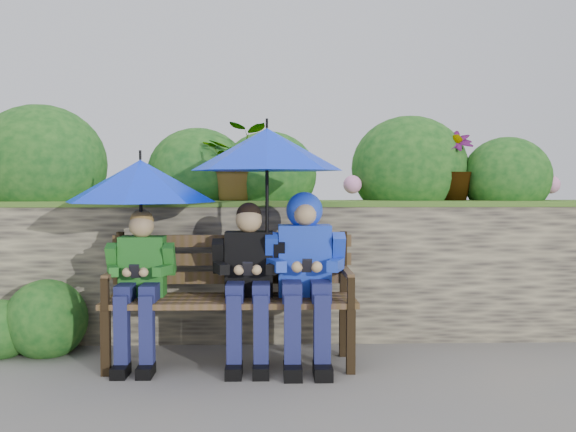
{
  "coord_description": "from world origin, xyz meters",
  "views": [
    {
      "loc": [
        -0.11,
        -4.01,
        1.17
      ],
      "look_at": [
        0.0,
        0.1,
        0.95
      ],
      "focal_mm": 40.0,
      "sensor_mm": 36.0,
      "label": 1
    }
  ],
  "objects_px": {
    "umbrella_left": "(141,181)",
    "boy_middle": "(249,275)",
    "park_bench": "(231,289)",
    "boy_right": "(305,263)",
    "umbrella_right": "(267,149)",
    "boy_left": "(140,278)"
  },
  "relations": [
    {
      "from": "umbrella_left",
      "to": "boy_middle",
      "type": "bearing_deg",
      "value": -4.05
    },
    {
      "from": "boy_left",
      "to": "boy_right",
      "type": "relative_size",
      "value": 0.9
    },
    {
      "from": "boy_right",
      "to": "umbrella_right",
      "type": "relative_size",
      "value": 1.14
    },
    {
      "from": "boy_middle",
      "to": "boy_right",
      "type": "bearing_deg",
      "value": 0.94
    },
    {
      "from": "boy_left",
      "to": "umbrella_right",
      "type": "height_order",
      "value": "umbrella_right"
    },
    {
      "from": "boy_left",
      "to": "boy_middle",
      "type": "xyz_separation_m",
      "value": [
        0.69,
        -0.0,
        0.02
      ]
    },
    {
      "from": "boy_right",
      "to": "umbrella_left",
      "type": "bearing_deg",
      "value": 177.66
    },
    {
      "from": "boy_left",
      "to": "umbrella_right",
      "type": "bearing_deg",
      "value": 1.67
    },
    {
      "from": "boy_middle",
      "to": "boy_right",
      "type": "height_order",
      "value": "boy_right"
    },
    {
      "from": "umbrella_right",
      "to": "boy_right",
      "type": "bearing_deg",
      "value": -5.19
    },
    {
      "from": "boy_left",
      "to": "umbrella_left",
      "type": "distance_m",
      "value": 0.61
    },
    {
      "from": "boy_middle",
      "to": "umbrella_left",
      "type": "xyz_separation_m",
      "value": [
        -0.69,
        0.05,
        0.59
      ]
    },
    {
      "from": "umbrella_right",
      "to": "umbrella_left",
      "type": "bearing_deg",
      "value": 178.53
    },
    {
      "from": "boy_middle",
      "to": "umbrella_left",
      "type": "bearing_deg",
      "value": 175.95
    },
    {
      "from": "boy_middle",
      "to": "boy_right",
      "type": "xyz_separation_m",
      "value": [
        0.36,
        0.01,
        0.07
      ]
    },
    {
      "from": "boy_right",
      "to": "umbrella_right",
      "type": "bearing_deg",
      "value": 174.81
    },
    {
      "from": "boy_right",
      "to": "umbrella_right",
      "type": "distance_m",
      "value": 0.76
    },
    {
      "from": "boy_middle",
      "to": "umbrella_right",
      "type": "relative_size",
      "value": 1.07
    },
    {
      "from": "boy_right",
      "to": "umbrella_right",
      "type": "height_order",
      "value": "umbrella_right"
    },
    {
      "from": "park_bench",
      "to": "boy_middle",
      "type": "bearing_deg",
      "value": -30.27
    },
    {
      "from": "park_bench",
      "to": "umbrella_left",
      "type": "bearing_deg",
      "value": -178.2
    },
    {
      "from": "boy_middle",
      "to": "umbrella_left",
      "type": "distance_m",
      "value": 0.91
    }
  ]
}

